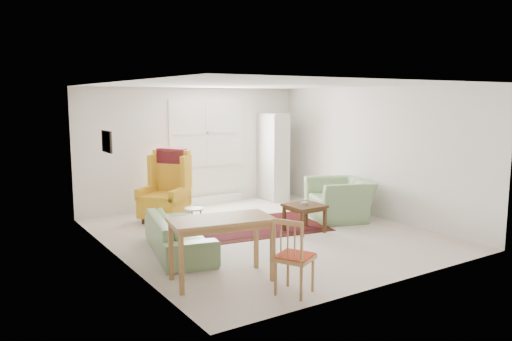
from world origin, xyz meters
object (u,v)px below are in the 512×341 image
coffee_table (304,218)px  stool (194,220)px  sofa (179,227)px  cabinet (273,157)px  desk (222,249)px  armchair (339,195)px  desk_chair (295,255)px  wingback_chair (164,186)px

coffee_table → stool: coffee_table is taller
sofa → cabinet: 4.29m
sofa → desk: bearing=-169.0°
desk → sofa: bearing=88.6°
coffee_table → armchair: bearing=18.5°
sofa → armchair: (3.43, 0.27, 0.07)m
armchair → stool: bearing=-83.9°
coffee_table → desk_chair: bearing=-130.8°
armchair → cabinet: (0.01, 2.22, 0.52)m
cabinet → desk_chair: cabinet is taller
sofa → cabinet: bearing=-41.7°
armchair → cabinet: 2.28m
coffee_table → cabinet: cabinet is taller
coffee_table → desk_chair: (-1.81, -2.10, 0.22)m
coffee_table → cabinet: 2.94m
sofa → coffee_table: bearing=-80.4°
armchair → desk_chair: 3.86m
sofa → coffee_table: (2.28, -0.11, -0.14)m
cabinet → desk_chair: 5.58m
desk → wingback_chair: bearing=80.0°
armchair → wingback_chair: 3.31m
wingback_chair → stool: bearing=-31.7°
sofa → desk_chair: (0.48, -2.21, 0.08)m
wingback_chair → armchair: bearing=21.8°
armchair → stool: (-2.75, 0.60, -0.24)m
stool → desk_chair: (-0.20, -3.08, 0.25)m
wingback_chair → desk_chair: 4.09m
stool → cabinet: size_ratio=0.22×
sofa → wingback_chair: bearing=-3.8°
wingback_chair → cabinet: (2.90, 0.62, 0.30)m
desk_chair → wingback_chair: bearing=-28.1°
sofa → desk_chair: desk_chair is taller
armchair → cabinet: size_ratio=0.60×
desk → armchair: bearing=25.4°
armchair → desk_chair: (-2.95, -2.48, 0.01)m
cabinet → desk_chair: size_ratio=2.10×
stool → desk: size_ratio=0.34×
coffee_table → wingback_chair: bearing=131.3°
desk_chair → sofa: bearing=-15.0°
armchair → coffee_table: size_ratio=1.97×
wingback_chair → coffee_table: 2.68m
desk_chair → armchair: bearing=-77.1°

